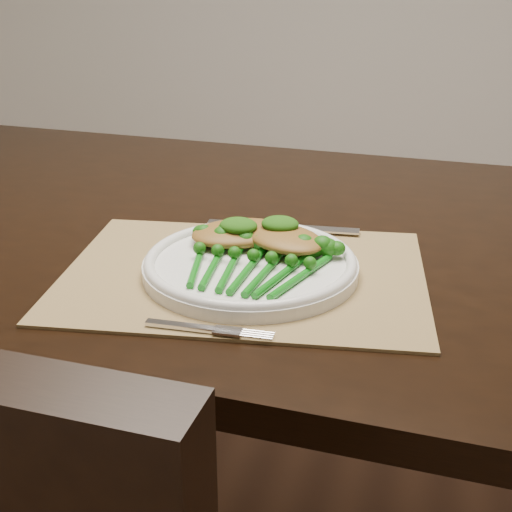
% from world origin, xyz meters
% --- Properties ---
extents(dining_table, '(1.63, 0.96, 0.75)m').
position_xyz_m(dining_table, '(-0.00, -0.00, 0.38)').
color(dining_table, black).
rests_on(dining_table, ground).
extents(placemat, '(0.50, 0.40, 0.00)m').
position_xyz_m(placemat, '(0.04, -0.19, 0.75)').
color(placemat, olive).
rests_on(placemat, dining_table).
extents(dinner_plate, '(0.28, 0.28, 0.03)m').
position_xyz_m(dinner_plate, '(0.05, -0.19, 0.77)').
color(dinner_plate, white).
rests_on(dinner_plate, placemat).
extents(knife, '(0.23, 0.04, 0.01)m').
position_xyz_m(knife, '(0.03, -0.03, 0.76)').
color(knife, silver).
rests_on(knife, placemat).
extents(fork, '(0.15, 0.02, 0.00)m').
position_xyz_m(fork, '(0.05, -0.35, 0.76)').
color(fork, silver).
rests_on(fork, placemat).
extents(chicken_fillet_left, '(0.16, 0.15, 0.03)m').
position_xyz_m(chicken_fillet_left, '(0.02, -0.13, 0.78)').
color(chicken_fillet_left, olive).
rests_on(chicken_fillet_left, dinner_plate).
extents(chicken_fillet_right, '(0.14, 0.13, 0.02)m').
position_xyz_m(chicken_fillet_right, '(0.08, -0.14, 0.79)').
color(chicken_fillet_right, olive).
rests_on(chicken_fillet_right, dinner_plate).
extents(pesto_dollop_left, '(0.05, 0.04, 0.02)m').
position_xyz_m(pesto_dollop_left, '(0.02, -0.14, 0.80)').
color(pesto_dollop_left, '#144109').
rests_on(pesto_dollop_left, chicken_fillet_left).
extents(pesto_dollop_right, '(0.05, 0.04, 0.02)m').
position_xyz_m(pesto_dollop_right, '(0.07, -0.13, 0.80)').
color(pesto_dollop_right, '#144109').
rests_on(pesto_dollop_right, chicken_fillet_right).
extents(broccolini_bundle, '(0.17, 0.19, 0.04)m').
position_xyz_m(broccolini_bundle, '(0.05, -0.22, 0.78)').
color(broccolini_bundle, '#0D6510').
rests_on(broccolini_bundle, dinner_plate).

